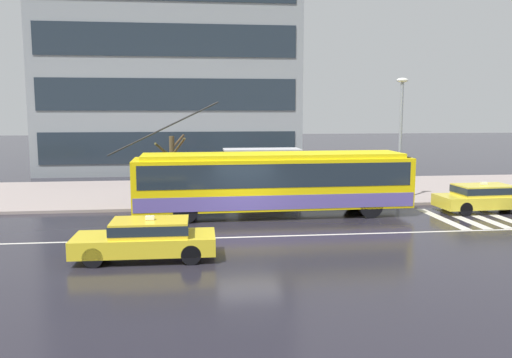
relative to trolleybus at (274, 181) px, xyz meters
name	(u,v)px	position (x,y,z in m)	size (l,w,h in m)	color
ground_plane	(249,230)	(-1.38, -2.65, -1.55)	(160.00, 160.00, 0.00)	#222029
sidewalk_slab	(232,192)	(-1.38, 6.60, -1.48)	(80.00, 10.00, 0.14)	gray
crosswalk_stripe_edge_near	(441,218)	(7.18, -1.53, -1.55)	(0.44, 4.40, 0.01)	beige
crosswalk_stripe_inner_a	(461,218)	(8.08, -1.53, -1.55)	(0.44, 4.40, 0.01)	beige
crosswalk_stripe_center	(480,217)	(8.98, -1.53, -1.55)	(0.44, 4.40, 0.01)	beige
crosswalk_stripe_inner_b	(499,217)	(9.88, -1.53, -1.55)	(0.44, 4.40, 0.01)	beige
lane_centre_line	(252,237)	(-1.38, -3.85, -1.55)	(72.00, 0.14, 0.01)	silver
trolleybus	(274,181)	(0.00, 0.00, 0.00)	(13.25, 2.73, 5.06)	yellow
taxi_ahead_of_bus	(485,197)	(9.92, -0.26, -0.85)	(4.68, 1.96, 1.39)	yellow
taxi_oncoming_near	(147,237)	(-5.02, -6.32, -0.85)	(4.46, 1.78, 1.39)	yellow
bus_shelter	(261,162)	(-0.12, 3.42, 0.53)	(3.84, 1.63, 2.62)	gray
pedestrian_at_shelter	(192,172)	(-3.63, 2.54, 0.16)	(1.48, 1.48, 1.95)	navy
pedestrian_approaching_curb	(299,166)	(2.08, 4.66, 0.16)	(1.20, 1.20, 2.04)	black
street_lamp	(401,128)	(6.83, 2.52, 2.26)	(0.60, 0.32, 6.14)	gray
street_tree_bare	(172,163)	(-4.65, 4.33, 0.45)	(1.57, 1.32, 3.33)	#4D3F27
office_tower_corner_left	(171,47)	(-5.22, 19.61, 8.00)	(19.40, 10.39, 19.08)	gray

